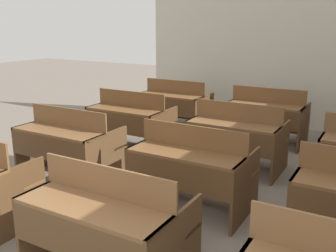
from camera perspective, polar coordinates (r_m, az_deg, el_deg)
The scene contains 8 objects.
wall_back at distance 7.55m, azimuth 18.44°, elevation 11.02°, with size 5.99×0.06×3.03m.
bench_front_center at distance 3.09m, azimuth -9.03°, elevation -13.62°, with size 1.20×0.78×0.91m.
bench_second_left at distance 5.06m, azimuth -14.33°, elevation -2.39°, with size 1.20×0.78×0.91m.
bench_second_center at distance 4.12m, azimuth 3.39°, elevation -5.93°, with size 1.20×0.78×0.91m.
bench_third_left at distance 6.09m, azimuth -5.50°, elevation 0.92°, with size 1.20×0.78×0.91m.
bench_third_center at distance 5.29m, azimuth 9.89°, elevation -1.38°, with size 1.20×0.78×0.91m.
bench_back_left at distance 7.21m, azimuth 0.91°, elevation 3.19°, with size 1.20×0.78×0.91m.
bench_back_center at distance 6.57m, azimuth 14.13°, elevation 1.57°, with size 1.20×0.78×0.91m.
Camera 1 is at (1.55, -0.36, 1.93)m, focal length 42.00 mm.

